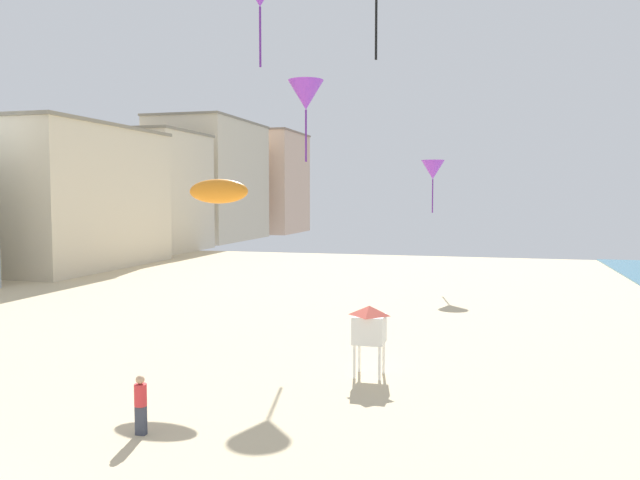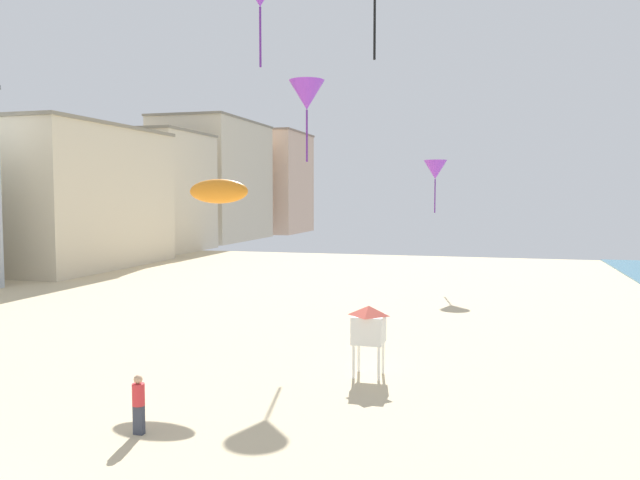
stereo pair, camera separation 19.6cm
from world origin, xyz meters
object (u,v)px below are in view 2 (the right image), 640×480
kite_orange_parafoil (219,191)px  kite_purple_delta (307,95)px  kite_flyer (139,401)px  lifeguard_stand (369,325)px  kite_purple_delta_2 (435,170)px

kite_orange_parafoil → kite_purple_delta: (1.74, 6.44, 4.65)m
kite_flyer → kite_orange_parafoil: (-1.34, 8.29, 5.72)m
lifeguard_stand → kite_purple_delta: bearing=131.2°
kite_flyer → kite_purple_delta: kite_purple_delta is taller
lifeguard_stand → kite_orange_parafoil: kite_orange_parafoil is taller
kite_purple_delta → kite_flyer: bearing=-91.5°
kite_flyer → lifeguard_stand: 8.73m
lifeguard_stand → kite_orange_parafoil: bearing=180.0°
kite_flyer → kite_purple_delta_2: 33.40m
kite_purple_delta → kite_purple_delta_2: (4.61, 17.45, -2.94)m
kite_flyer → kite_orange_parafoil: kite_orange_parafoil is taller
kite_orange_parafoil → kite_purple_delta_2: size_ratio=0.65×
kite_orange_parafoil → lifeguard_stand: bearing=-10.3°
kite_orange_parafoil → kite_purple_delta: 8.13m
lifeguard_stand → kite_purple_delta_2: (0.06, 25.04, 6.51)m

